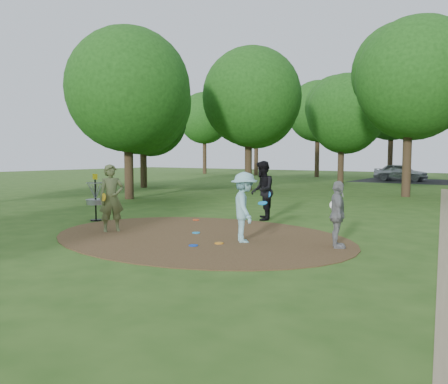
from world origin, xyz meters
The scene contains 14 objects.
ground centered at (0.00, 0.00, 0.00)m, with size 100.00×100.00×0.00m, color #2D5119.
dirt_clearing centered at (0.00, 0.00, 0.01)m, with size 8.40×8.40×0.02m, color #47301C.
parking_lot centered at (2.00, 30.00, 0.00)m, with size 14.00×8.00×0.01m, color black.
player_observer_with_disc centered at (-2.42, -0.83, 0.95)m, with size 0.74×0.83×1.89m.
player_throwing_with_disc centered at (1.42, 0.02, 0.87)m, with size 1.29×1.27×1.74m.
player_walking_with_disc centered at (-0.07, 3.53, 0.98)m, with size 1.09×1.19×1.97m.
player_waiting_with_disc centered at (3.56, 0.64, 0.78)m, with size 0.74×0.99×1.56m.
disc_ground_cyan centered at (-0.29, 0.27, 0.03)m, with size 0.22×0.22×0.02m, color #1C96E0.
disc_ground_blue centered at (0.71, -1.10, 0.03)m, with size 0.22×0.22×0.02m, color #0B39BF.
disc_ground_red centered at (-1.78, 2.17, 0.03)m, with size 0.22×0.22×0.02m, color red.
car_left centered at (-1.55, 29.74, 0.73)m, with size 1.72×4.26×1.45m, color #AAAEB2.
disc_ground_orange centered at (1.05, -0.54, 0.03)m, with size 0.22×0.22×0.02m, color orange.
disc_golf_basket centered at (-4.50, 0.30, 0.87)m, with size 0.63×0.63×1.54m.
tree_ring centered at (0.19, 9.06, 5.17)m, with size 37.58×45.50×8.83m.
Camera 1 is at (7.05, -9.02, 2.14)m, focal length 35.00 mm.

